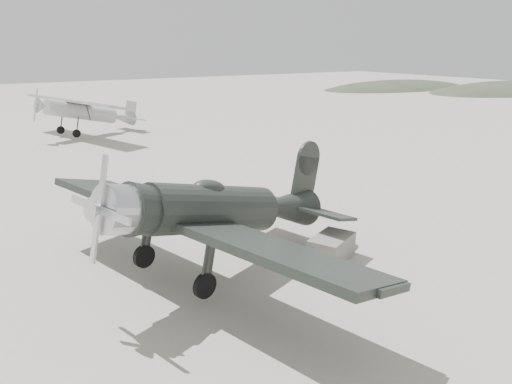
{
  "coord_description": "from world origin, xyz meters",
  "views": [
    {
      "loc": [
        -9.11,
        -13.53,
        6.27
      ],
      "look_at": [
        -0.51,
        0.11,
        1.5
      ],
      "focal_mm": 35.0,
      "sensor_mm": 36.0,
      "label": 1
    }
  ],
  "objects": [
    {
      "name": "lowwing_monoplane",
      "position": [
        -3.01,
        -2.06,
        1.93
      ],
      "size": [
        8.2,
        11.32,
        3.64
      ],
      "rotation": [
        0.0,
        0.24,
        0.25
      ],
      "color": "black",
      "rests_on": "ground"
    },
    {
      "name": "highwing_monoplane",
      "position": [
        -0.46,
        22.79,
        1.94
      ],
      "size": [
        7.86,
        10.94,
        3.11
      ],
      "rotation": [
        0.0,
        0.23,
        0.28
      ],
      "color": "#ACAEB2",
      "rests_on": "ground"
    },
    {
      "name": "ground",
      "position": [
        0.0,
        0.0,
        0.0
      ],
      "size": [
        160.0,
        160.0,
        0.0
      ],
      "primitive_type": "plane",
      "color": "gray",
      "rests_on": "ground"
    },
    {
      "name": "hill_northeast",
      "position": [
        50.0,
        40.0,
        0.0
      ],
      "size": [
        32.0,
        16.0,
        5.2
      ],
      "primitive_type": "ellipsoid",
      "color": "#2D3929",
      "rests_on": "ground"
    },
    {
      "name": "equipment_block",
      "position": [
        0.26,
        -2.94,
        0.38
      ],
      "size": [
        1.76,
        1.48,
        0.75
      ],
      "primitive_type": "cube",
      "rotation": [
        0.0,
        0.0,
        0.43
      ],
      "color": "slate",
      "rests_on": "ground"
    },
    {
      "name": "hill_east_north",
      "position": [
        60.0,
        28.0,
        0.0
      ],
      "size": [
        36.0,
        18.0,
        6.0
      ],
      "primitive_type": "ellipsoid",
      "color": "#2D3929",
      "rests_on": "ground"
    }
  ]
}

